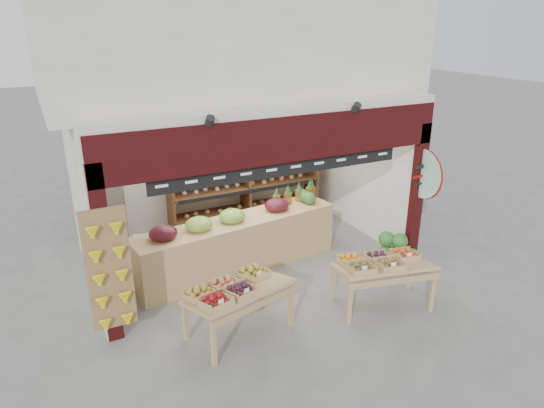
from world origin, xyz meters
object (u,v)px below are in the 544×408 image
(refrigerator, at_px, (103,207))
(display_table_left, at_px, (232,291))
(mid_counter, at_px, (237,242))
(watermelon_pile, at_px, (397,252))
(back_shelving, at_px, (245,170))
(display_table_right, at_px, (379,264))
(cardboard_stack, at_px, (157,256))

(refrigerator, height_order, display_table_left, refrigerator)
(mid_counter, bearing_deg, watermelon_pile, -22.20)
(back_shelving, height_order, display_table_right, back_shelving)
(display_table_left, height_order, watermelon_pile, display_table_left)
(display_table_left, bearing_deg, refrigerator, 108.90)
(cardboard_stack, relative_size, display_table_left, 0.63)
(refrigerator, height_order, watermelon_pile, refrigerator)
(display_table_right, xyz_separation_m, watermelon_pile, (1.25, 0.99, -0.52))
(cardboard_stack, relative_size, mid_counter, 0.26)
(display_table_right, bearing_deg, cardboard_stack, 135.43)
(display_table_left, bearing_deg, watermelon_pile, 11.04)
(back_shelving, distance_m, refrigerator, 3.03)
(mid_counter, bearing_deg, display_table_left, -114.67)
(refrigerator, relative_size, display_table_right, 1.21)
(mid_counter, bearing_deg, cardboard_stack, 152.41)
(back_shelving, relative_size, display_table_left, 2.07)
(display_table_right, bearing_deg, mid_counter, 125.83)
(back_shelving, bearing_deg, mid_counter, -117.89)
(back_shelving, distance_m, display_table_left, 4.13)
(watermelon_pile, bearing_deg, back_shelving, 121.40)
(back_shelving, height_order, refrigerator, back_shelving)
(cardboard_stack, bearing_deg, display_table_left, -79.26)
(back_shelving, height_order, mid_counter, back_shelving)
(display_table_right, distance_m, watermelon_pile, 1.67)
(mid_counter, distance_m, display_table_right, 2.63)
(mid_counter, bearing_deg, refrigerator, 140.71)
(display_table_left, bearing_deg, cardboard_stack, 100.74)
(display_table_left, bearing_deg, display_table_right, -6.78)
(display_table_left, xyz_separation_m, watermelon_pile, (3.62, 0.71, -0.52))
(display_table_left, bearing_deg, mid_counter, 65.33)
(cardboard_stack, height_order, watermelon_pile, cardboard_stack)
(watermelon_pile, bearing_deg, display_table_left, -168.96)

